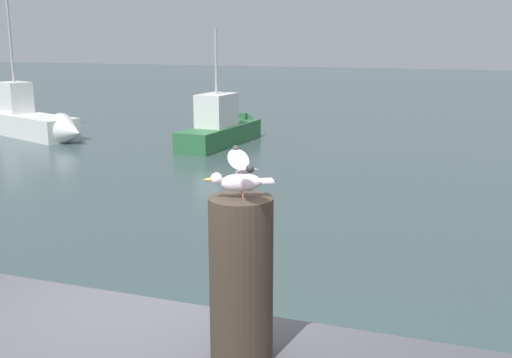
{
  "coord_description": "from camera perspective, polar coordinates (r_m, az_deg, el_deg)",
  "views": [
    {
      "loc": [
        2.05,
        -3.61,
        3.11
      ],
      "look_at": [
        0.87,
        -0.3,
        2.3
      ],
      "focal_mm": 43.19,
      "sensor_mm": 36.0,
      "label": 1
    }
  ],
  "objects": [
    {
      "name": "boat_white",
      "position": [
        20.7,
        -19.84,
        5.01
      ],
      "size": [
        5.0,
        2.8,
        5.07
      ],
      "color": "silver",
      "rests_on": "ground_plane"
    },
    {
      "name": "mooring_post",
      "position": [
        3.54,
        -1.38,
        -9.25
      ],
      "size": [
        0.36,
        0.36,
        0.96
      ],
      "primitive_type": "cylinder",
      "color": "#382D23",
      "rests_on": "harbor_quay"
    },
    {
      "name": "seagull",
      "position": [
        3.35,
        -1.5,
        0.31
      ],
      "size": [
        0.39,
        0.56,
        0.24
      ],
      "color": "#C67260",
      "rests_on": "mooring_post"
    },
    {
      "name": "boat_green",
      "position": [
        18.4,
        -2.82,
        4.85
      ],
      "size": [
        1.33,
        4.36,
        3.49
      ],
      "color": "#2D6B3D",
      "rests_on": "ground_plane"
    }
  ]
}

